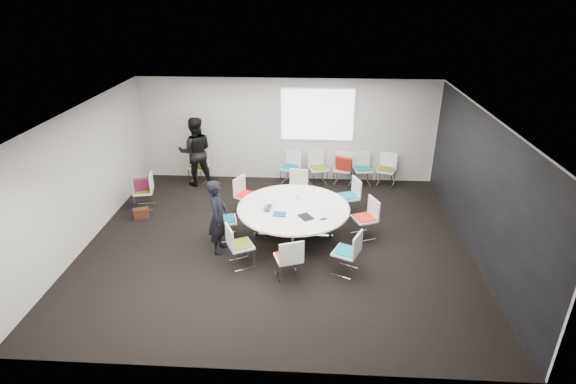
# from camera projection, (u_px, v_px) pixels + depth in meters

# --- Properties ---
(room_shell) EXTENTS (8.08, 7.08, 2.88)m
(room_shell) POSITION_uv_depth(u_px,v_px,m) (282.00, 182.00, 8.96)
(room_shell) COLOR black
(room_shell) RESTS_ON ground
(conference_table) EXTENTS (2.37, 2.37, 0.73)m
(conference_table) POSITION_uv_depth(u_px,v_px,m) (293.00, 214.00, 9.52)
(conference_table) COLOR silver
(conference_table) RESTS_ON ground
(projection_screen) EXTENTS (1.90, 0.03, 1.35)m
(projection_screen) POSITION_uv_depth(u_px,v_px,m) (317.00, 115.00, 11.87)
(projection_screen) COLOR white
(projection_screen) RESTS_ON room_shell
(chair_ring_a) EXTENTS (0.59, 0.60, 0.88)m
(chair_ring_a) POSITION_uv_depth(u_px,v_px,m) (364.00, 225.00, 9.66)
(chair_ring_a) COLOR silver
(chair_ring_a) RESTS_ON ground
(chair_ring_b) EXTENTS (0.58, 0.59, 0.88)m
(chair_ring_b) POSITION_uv_depth(u_px,v_px,m) (348.00, 203.00, 10.64)
(chair_ring_b) COLOR silver
(chair_ring_b) RESTS_ON ground
(chair_ring_c) EXTENTS (0.53, 0.52, 0.88)m
(chair_ring_c) POSITION_uv_depth(u_px,v_px,m) (297.00, 195.00, 11.06)
(chair_ring_c) COLOR silver
(chair_ring_c) RESTS_ON ground
(chair_ring_d) EXTENTS (0.61, 0.61, 0.88)m
(chair_ring_d) POSITION_uv_depth(u_px,v_px,m) (247.00, 202.00, 10.70)
(chair_ring_d) COLOR silver
(chair_ring_d) RESTS_ON ground
(chair_ring_e) EXTENTS (0.55, 0.55, 0.88)m
(chair_ring_e) POSITION_uv_depth(u_px,v_px,m) (226.00, 227.00, 9.60)
(chair_ring_e) COLOR silver
(chair_ring_e) RESTS_ON ground
(chair_ring_f) EXTENTS (0.61, 0.61, 0.88)m
(chair_ring_f) POSITION_uv_depth(u_px,v_px,m) (240.00, 253.00, 8.67)
(chair_ring_f) COLOR silver
(chair_ring_f) RESTS_ON ground
(chair_ring_g) EXTENTS (0.58, 0.58, 0.88)m
(chair_ring_g) POSITION_uv_depth(u_px,v_px,m) (289.00, 266.00, 8.27)
(chair_ring_g) COLOR silver
(chair_ring_g) RESTS_ON ground
(chair_ring_h) EXTENTS (0.60, 0.61, 0.88)m
(chair_ring_h) POSITION_uv_depth(u_px,v_px,m) (346.00, 260.00, 8.45)
(chair_ring_h) COLOR silver
(chair_ring_h) RESTS_ON ground
(chair_back_a) EXTENTS (0.59, 0.59, 0.88)m
(chair_back_a) POSITION_uv_depth(u_px,v_px,m) (291.00, 174.00, 12.30)
(chair_back_a) COLOR silver
(chair_back_a) RESTS_ON ground
(chair_back_b) EXTENTS (0.58, 0.57, 0.88)m
(chair_back_b) POSITION_uv_depth(u_px,v_px,m) (318.00, 174.00, 12.26)
(chair_back_b) COLOR silver
(chair_back_b) RESTS_ON ground
(chair_back_c) EXTENTS (0.56, 0.55, 0.88)m
(chair_back_c) POSITION_uv_depth(u_px,v_px,m) (343.00, 175.00, 12.22)
(chair_back_c) COLOR silver
(chair_back_c) RESTS_ON ground
(chair_back_d) EXTENTS (0.52, 0.51, 0.88)m
(chair_back_d) POSITION_uv_depth(u_px,v_px,m) (362.00, 175.00, 12.20)
(chair_back_d) COLOR silver
(chair_back_d) RESTS_ON ground
(chair_back_e) EXTENTS (0.59, 0.58, 0.88)m
(chair_back_e) POSITION_uv_depth(u_px,v_px,m) (386.00, 176.00, 12.16)
(chair_back_e) COLOR silver
(chair_back_e) RESTS_ON ground
(chair_spare_left) EXTENTS (0.54, 0.54, 0.88)m
(chair_spare_left) POSITION_uv_depth(u_px,v_px,m) (145.00, 197.00, 10.92)
(chair_spare_left) COLOR silver
(chair_spare_left) RESTS_ON ground
(chair_person_back) EXTENTS (0.58, 0.58, 0.88)m
(chair_person_back) POSITION_uv_depth(u_px,v_px,m) (199.00, 172.00, 12.39)
(chair_person_back) COLOR silver
(chair_person_back) RESTS_ON ground
(person_main) EXTENTS (0.40, 0.59, 1.57)m
(person_main) POSITION_uv_depth(u_px,v_px,m) (218.00, 217.00, 8.94)
(person_main) COLOR black
(person_main) RESTS_ON ground
(person_back) EXTENTS (1.05, 0.90, 1.87)m
(person_back) POSITION_uv_depth(u_px,v_px,m) (196.00, 151.00, 11.97)
(person_back) COLOR black
(person_back) RESTS_ON ground
(laptop) EXTENTS (0.24, 0.35, 0.03)m
(laptop) POSITION_uv_depth(u_px,v_px,m) (270.00, 208.00, 9.37)
(laptop) COLOR #333338
(laptop) RESTS_ON conference_table
(laptop_lid) EXTENTS (0.03, 0.30, 0.22)m
(laptop_lid) POSITION_uv_depth(u_px,v_px,m) (267.00, 200.00, 9.46)
(laptop_lid) COLOR silver
(laptop_lid) RESTS_ON conference_table
(notebook_black) EXTENTS (0.35, 0.37, 0.02)m
(notebook_black) POSITION_uv_depth(u_px,v_px,m) (306.00, 217.00, 9.02)
(notebook_black) COLOR black
(notebook_black) RESTS_ON conference_table
(tablet_folio) EXTENTS (0.27, 0.22, 0.03)m
(tablet_folio) POSITION_uv_depth(u_px,v_px,m) (279.00, 214.00, 9.13)
(tablet_folio) COLOR navy
(tablet_folio) RESTS_ON conference_table
(papers_right) EXTENTS (0.34, 0.28, 0.00)m
(papers_right) POSITION_uv_depth(u_px,v_px,m) (315.00, 203.00, 9.60)
(papers_right) COLOR white
(papers_right) RESTS_ON conference_table
(papers_front) EXTENTS (0.34, 0.28, 0.00)m
(papers_front) POSITION_uv_depth(u_px,v_px,m) (323.00, 212.00, 9.25)
(papers_front) COLOR silver
(papers_front) RESTS_ON conference_table
(cup) EXTENTS (0.08, 0.08, 0.09)m
(cup) POSITION_uv_depth(u_px,v_px,m) (297.00, 196.00, 9.81)
(cup) COLOR white
(cup) RESTS_ON conference_table
(phone) EXTENTS (0.16, 0.12, 0.01)m
(phone) POSITION_uv_depth(u_px,v_px,m) (323.00, 219.00, 8.95)
(phone) COLOR black
(phone) RESTS_ON conference_table
(maroon_bag) EXTENTS (0.42, 0.29, 0.28)m
(maroon_bag) POSITION_uv_depth(u_px,v_px,m) (143.00, 184.00, 10.78)
(maroon_bag) COLOR #571731
(maroon_bag) RESTS_ON chair_spare_left
(brown_bag) EXTENTS (0.39, 0.29, 0.24)m
(brown_bag) POSITION_uv_depth(u_px,v_px,m) (141.00, 213.00, 10.50)
(brown_bag) COLOR #3C2113
(brown_bag) RESTS_ON ground
(red_jacket) EXTENTS (0.47, 0.32, 0.36)m
(red_jacket) POSITION_uv_depth(u_px,v_px,m) (344.00, 163.00, 11.83)
(red_jacket) COLOR maroon
(red_jacket) RESTS_ON chair_back_c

